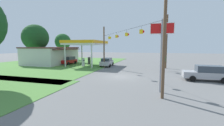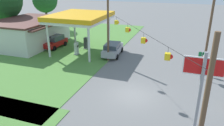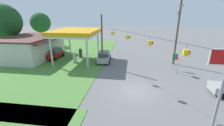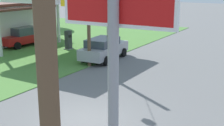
{
  "view_description": "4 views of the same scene",
  "coord_description": "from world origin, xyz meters",
  "px_view_note": "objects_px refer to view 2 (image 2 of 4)",
  "views": [
    {
      "loc": [
        -19.37,
        -4.41,
        4.02
      ],
      "look_at": [
        3.15,
        2.18,
        1.43
      ],
      "focal_mm": 24.0,
      "sensor_mm": 36.0,
      "label": 1
    },
    {
      "loc": [
        -16.58,
        -3.86,
        9.6
      ],
      "look_at": [
        1.7,
        2.5,
        2.1
      ],
      "focal_mm": 35.0,
      "sensor_mm": 36.0,
      "label": 2
    },
    {
      "loc": [
        -14.46,
        0.46,
        7.9
      ],
      "look_at": [
        2.5,
        2.8,
        2.15
      ],
      "focal_mm": 24.0,
      "sensor_mm": 36.0,
      "label": 3
    },
    {
      "loc": [
        -9.91,
        -7.33,
        5.77
      ],
      "look_at": [
        3.89,
        1.0,
        1.57
      ],
      "focal_mm": 50.0,
      "sensor_mm": 36.0,
      "label": 4
    }
  ],
  "objects_px": {
    "fuel_pump_near": "(76,49)",
    "utility_pole_main": "(211,19)",
    "car_at_pumps_front": "(113,49)",
    "tree_behind_station": "(2,0)",
    "car_at_pumps_rear": "(55,41)",
    "fuel_pump_far": "(86,43)",
    "gas_station_store": "(29,32)",
    "stop_sign_overhead": "(201,87)",
    "tree_far_back": "(45,0)",
    "stop_sign_roadside": "(202,62)",
    "route_sign": "(201,58)",
    "gas_station_canopy": "(80,18)"
  },
  "relations": [
    {
      "from": "stop_sign_overhead",
      "to": "tree_far_back",
      "type": "relative_size",
      "value": 0.79
    },
    {
      "from": "stop_sign_roadside",
      "to": "tree_far_back",
      "type": "distance_m",
      "value": 33.54
    },
    {
      "from": "tree_far_back",
      "to": "gas_station_store",
      "type": "bearing_deg",
      "value": -157.73
    },
    {
      "from": "gas_station_store",
      "to": "stop_sign_overhead",
      "type": "relative_size",
      "value": 1.74
    },
    {
      "from": "gas_station_canopy",
      "to": "car_at_pumps_front",
      "type": "relative_size",
      "value": 1.66
    },
    {
      "from": "fuel_pump_near",
      "to": "car_at_pumps_front",
      "type": "distance_m",
      "value": 4.86
    },
    {
      "from": "route_sign",
      "to": "tree_behind_station",
      "type": "height_order",
      "value": "tree_behind_station"
    },
    {
      "from": "gas_station_canopy",
      "to": "fuel_pump_far",
      "type": "xyz_separation_m",
      "value": [
        1.44,
        -0.0,
        -3.94
      ]
    },
    {
      "from": "gas_station_store",
      "to": "route_sign",
      "type": "height_order",
      "value": "gas_station_store"
    },
    {
      "from": "gas_station_canopy",
      "to": "fuel_pump_near",
      "type": "height_order",
      "value": "gas_station_canopy"
    },
    {
      "from": "utility_pole_main",
      "to": "tree_far_back",
      "type": "xyz_separation_m",
      "value": [
        11.76,
        29.83,
        0.12
      ]
    },
    {
      "from": "stop_sign_roadside",
      "to": "utility_pole_main",
      "type": "bearing_deg",
      "value": 172.78
    },
    {
      "from": "gas_station_store",
      "to": "car_at_pumps_rear",
      "type": "relative_size",
      "value": 2.49
    },
    {
      "from": "car_at_pumps_front",
      "to": "car_at_pumps_rear",
      "type": "distance_m",
      "value": 9.34
    },
    {
      "from": "fuel_pump_far",
      "to": "car_at_pumps_front",
      "type": "distance_m",
      "value": 4.91
    },
    {
      "from": "gas_station_canopy",
      "to": "stop_sign_overhead",
      "type": "relative_size",
      "value": 1.33
    },
    {
      "from": "fuel_pump_near",
      "to": "route_sign",
      "type": "distance_m",
      "value": 15.57
    },
    {
      "from": "stop_sign_overhead",
      "to": "tree_far_back",
      "type": "height_order",
      "value": "tree_far_back"
    },
    {
      "from": "fuel_pump_far",
      "to": "stop_sign_roadside",
      "type": "xyz_separation_m",
      "value": [
        -5.44,
        -15.54,
        1.02
      ]
    },
    {
      "from": "car_at_pumps_rear",
      "to": "fuel_pump_near",
      "type": "bearing_deg",
      "value": 70.51
    },
    {
      "from": "car_at_pumps_front",
      "to": "tree_far_back",
      "type": "relative_size",
      "value": 0.63
    },
    {
      "from": "tree_behind_station",
      "to": "tree_far_back",
      "type": "relative_size",
      "value": 1.2
    },
    {
      "from": "stop_sign_roadside",
      "to": "utility_pole_main",
      "type": "distance_m",
      "value": 5.52
    },
    {
      "from": "car_at_pumps_rear",
      "to": "tree_far_back",
      "type": "distance_m",
      "value": 15.29
    },
    {
      "from": "car_at_pumps_front",
      "to": "tree_behind_station",
      "type": "bearing_deg",
      "value": 77.56
    },
    {
      "from": "gas_station_store",
      "to": "utility_pole_main",
      "type": "xyz_separation_m",
      "value": [
        -0.3,
        -25.14,
        3.48
      ]
    },
    {
      "from": "car_at_pumps_front",
      "to": "tree_behind_station",
      "type": "relative_size",
      "value": 0.53
    },
    {
      "from": "tree_far_back",
      "to": "fuel_pump_far",
      "type": "bearing_deg",
      "value": -127.22
    },
    {
      "from": "car_at_pumps_rear",
      "to": "utility_pole_main",
      "type": "distance_m",
      "value": 21.21
    },
    {
      "from": "stop_sign_overhead",
      "to": "car_at_pumps_front",
      "type": "bearing_deg",
      "value": 33.21
    },
    {
      "from": "car_at_pumps_front",
      "to": "tree_behind_station",
      "type": "height_order",
      "value": "tree_behind_station"
    },
    {
      "from": "fuel_pump_near",
      "to": "utility_pole_main",
      "type": "bearing_deg",
      "value": -84.38
    },
    {
      "from": "stop_sign_overhead",
      "to": "tree_behind_station",
      "type": "bearing_deg",
      "value": 59.19
    },
    {
      "from": "route_sign",
      "to": "tree_behind_station",
      "type": "distance_m",
      "value": 31.55
    },
    {
      "from": "car_at_pumps_front",
      "to": "route_sign",
      "type": "relative_size",
      "value": 2.11
    },
    {
      "from": "car_at_pumps_front",
      "to": "tree_behind_station",
      "type": "xyz_separation_m",
      "value": [
        2.56,
        19.96,
        5.43
      ]
    },
    {
      "from": "stop_sign_roadside",
      "to": "route_sign",
      "type": "relative_size",
      "value": 1.04
    },
    {
      "from": "fuel_pump_near",
      "to": "tree_far_back",
      "type": "height_order",
      "value": "tree_far_back"
    },
    {
      "from": "gas_station_canopy",
      "to": "tree_far_back",
      "type": "bearing_deg",
      "value": 49.16
    },
    {
      "from": "fuel_pump_far",
      "to": "stop_sign_roadside",
      "type": "bearing_deg",
      "value": -109.29
    },
    {
      "from": "gas_station_store",
      "to": "car_at_pumps_front",
      "type": "relative_size",
      "value": 2.18
    },
    {
      "from": "gas_station_canopy",
      "to": "fuel_pump_far",
      "type": "distance_m",
      "value": 4.19
    },
    {
      "from": "gas_station_store",
      "to": "tree_far_back",
      "type": "relative_size",
      "value": 1.38
    },
    {
      "from": "gas_station_canopy",
      "to": "utility_pole_main",
      "type": "height_order",
      "value": "utility_pole_main"
    },
    {
      "from": "car_at_pumps_front",
      "to": "gas_station_store",
      "type": "bearing_deg",
      "value": 82.66
    },
    {
      "from": "fuel_pump_near",
      "to": "utility_pole_main",
      "type": "distance_m",
      "value": 16.79
    },
    {
      "from": "car_at_pumps_rear",
      "to": "fuel_pump_far",
      "type": "bearing_deg",
      "value": 104.54
    },
    {
      "from": "gas_station_canopy",
      "to": "route_sign",
      "type": "distance_m",
      "value": 16.01
    },
    {
      "from": "gas_station_canopy",
      "to": "fuel_pump_near",
      "type": "distance_m",
      "value": 4.19
    },
    {
      "from": "fuel_pump_near",
      "to": "fuel_pump_far",
      "type": "distance_m",
      "value": 2.88
    }
  ]
}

